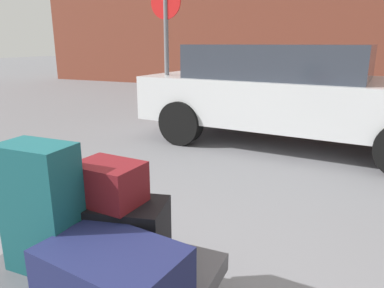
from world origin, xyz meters
TOP-DOWN VIEW (x-y plane):
  - luggage_cart at (0.00, 0.00)m, footprint 1.13×0.80m
  - duffel_bag_black_front_left at (-0.01, 0.15)m, footprint 0.63×0.41m
  - suitcase_navy_center at (0.22, -0.17)m, footprint 0.65×0.49m
  - suitcase_teal_stacked_top at (-0.25, -0.08)m, footprint 0.36×0.22m
  - duffel_bag_maroon_topmost_pile at (-0.01, 0.15)m, footprint 0.36×0.28m
  - parked_car at (0.30, 4.12)m, footprint 4.44×2.22m
  - no_parking_sign at (-1.54, 3.79)m, footprint 0.50×0.07m

SIDE VIEW (x-z plane):
  - luggage_cart at x=0.00m, z-range 0.10..0.44m
  - suitcase_navy_center at x=0.22m, z-range 0.34..0.61m
  - duffel_bag_black_front_left at x=-0.01m, z-range 0.34..0.64m
  - suitcase_teal_stacked_top at x=-0.25m, z-range 0.34..0.99m
  - duffel_bag_maroon_topmost_pile at x=-0.01m, z-range 0.64..0.86m
  - parked_car at x=0.30m, z-range 0.05..1.47m
  - no_parking_sign at x=-1.54m, z-range 0.27..2.55m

